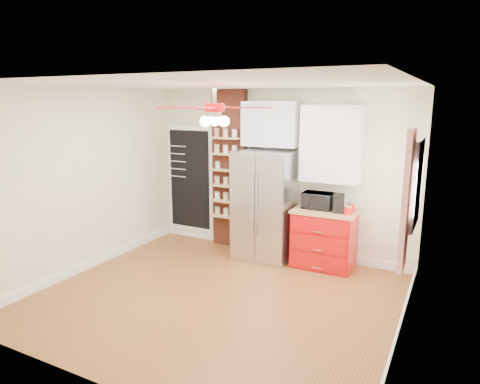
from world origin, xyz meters
The scene contains 21 objects.
floor centered at (0.00, 0.00, 0.00)m, with size 4.50×4.50×0.00m, color brown.
ceiling centered at (0.00, 0.00, 2.70)m, with size 4.50×4.50×0.00m, color white.
wall_back centered at (0.00, 2.00, 1.35)m, with size 4.50×0.02×2.70m, color beige.
wall_front centered at (0.00, -2.00, 1.35)m, with size 4.50×0.02×2.70m, color beige.
wall_left centered at (-2.25, 0.00, 1.35)m, with size 0.02×4.00×2.70m, color beige.
wall_right centered at (2.25, 0.00, 1.35)m, with size 0.02×4.00×2.70m, color beige.
chalkboard centered at (-1.70, 1.96, 1.10)m, with size 0.95×0.05×1.95m.
brick_pillar centered at (-0.85, 1.92, 1.35)m, with size 0.60×0.16×2.70m, color brown.
fridge centered at (-0.05, 1.63, 0.88)m, with size 0.90×0.70×1.75m, color #B7B6BB.
upper_glass_cabinet centered at (-0.05, 1.82, 2.15)m, with size 0.90×0.35×0.70m, color white.
red_cabinet centered at (0.92, 1.68, 0.45)m, with size 0.94×0.64×0.90m.
upper_shelf_unit centered at (0.92, 1.85, 1.88)m, with size 0.90×0.30×1.15m, color white.
window centered at (2.23, 0.90, 1.55)m, with size 0.04×0.75×1.05m, color white.
curtain centered at (2.18, 0.35, 1.45)m, with size 0.06×0.40×1.55m, color red.
ceiling_fan centered at (0.00, 0.00, 2.42)m, with size 1.40×1.40×0.44m.
toaster_oven centered at (0.79, 1.70, 1.02)m, with size 0.45×0.31×0.25m, color black.
coffee_maker centered at (1.13, 1.64, 1.03)m, with size 0.16×0.21×0.27m, color black.
canister_left centered at (1.29, 1.55, 0.96)m, with size 0.11×0.11×0.12m, color red.
canister_right centered at (1.29, 1.74, 0.97)m, with size 0.10×0.10×0.13m, color #B70A0F.
pantry_jar_oats centered at (-1.01, 1.79, 1.43)m, with size 0.08×0.08×0.11m, color beige.
pantry_jar_beans centered at (-0.69, 1.80, 1.43)m, with size 0.10×0.10×0.12m, color olive.
Camera 1 is at (2.64, -4.45, 2.51)m, focal length 32.00 mm.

